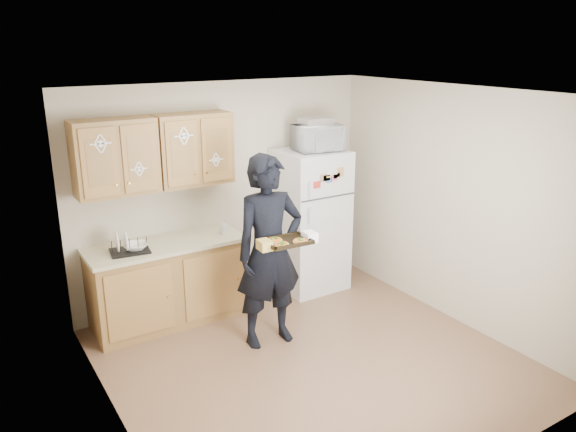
% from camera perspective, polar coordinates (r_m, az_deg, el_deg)
% --- Properties ---
extents(floor, '(3.60, 3.60, 0.00)m').
position_cam_1_polar(floor, '(5.54, 2.43, -14.42)').
color(floor, brown).
rests_on(floor, ground).
extents(ceiling, '(3.60, 3.60, 0.00)m').
position_cam_1_polar(ceiling, '(4.72, 2.83, 12.31)').
color(ceiling, white).
rests_on(ceiling, wall_back).
extents(wall_back, '(3.60, 0.04, 2.50)m').
position_cam_1_polar(wall_back, '(6.48, -6.50, 2.41)').
color(wall_back, '#BBAF98').
rests_on(wall_back, floor).
extents(wall_front, '(3.60, 0.04, 2.50)m').
position_cam_1_polar(wall_front, '(3.78, 18.61, -9.82)').
color(wall_front, '#BBAF98').
rests_on(wall_front, floor).
extents(wall_left, '(0.04, 3.60, 2.50)m').
position_cam_1_polar(wall_left, '(4.29, -17.67, -6.36)').
color(wall_left, '#BBAF98').
rests_on(wall_left, floor).
extents(wall_right, '(0.04, 3.60, 2.50)m').
position_cam_1_polar(wall_right, '(6.15, 16.53, 0.96)').
color(wall_right, '#BBAF98').
rests_on(wall_right, floor).
extents(refrigerator, '(0.75, 0.70, 1.70)m').
position_cam_1_polar(refrigerator, '(6.74, 2.28, -0.43)').
color(refrigerator, silver).
rests_on(refrigerator, floor).
extents(base_cabinet, '(1.60, 0.60, 0.86)m').
position_cam_1_polar(base_cabinet, '(6.17, -12.07, -6.78)').
color(base_cabinet, olive).
rests_on(base_cabinet, floor).
extents(countertop, '(1.64, 0.64, 0.04)m').
position_cam_1_polar(countertop, '(6.00, -12.35, -2.86)').
color(countertop, beige).
rests_on(countertop, base_cabinet).
extents(upper_cab_left, '(0.80, 0.33, 0.75)m').
position_cam_1_polar(upper_cab_left, '(5.76, -17.17, 5.71)').
color(upper_cab_left, olive).
rests_on(upper_cab_left, wall_back).
extents(upper_cab_right, '(0.80, 0.33, 0.75)m').
position_cam_1_polar(upper_cab_right, '(6.02, -9.61, 6.72)').
color(upper_cab_right, olive).
rests_on(upper_cab_right, wall_back).
extents(cereal_box, '(0.20, 0.07, 0.32)m').
position_cam_1_polar(cereal_box, '(7.44, 4.45, -4.35)').
color(cereal_box, '#DFB34E').
rests_on(cereal_box, floor).
extents(person, '(0.73, 0.51, 1.92)m').
position_cam_1_polar(person, '(5.45, -1.91, -3.65)').
color(person, black).
rests_on(person, floor).
extents(baking_tray, '(0.43, 0.33, 0.04)m').
position_cam_1_polar(baking_tray, '(5.15, -0.04, -2.64)').
color(baking_tray, black).
rests_on(baking_tray, person).
extents(pizza_front_left, '(0.14, 0.14, 0.02)m').
position_cam_1_polar(pizza_front_left, '(5.05, -0.63, -2.88)').
color(pizza_front_left, orange).
rests_on(pizza_front_left, baking_tray).
extents(pizza_front_right, '(0.14, 0.14, 0.02)m').
position_cam_1_polar(pizza_front_right, '(5.13, 1.26, -2.53)').
color(pizza_front_right, orange).
rests_on(pizza_front_right, baking_tray).
extents(pizza_back_left, '(0.14, 0.14, 0.02)m').
position_cam_1_polar(pizza_back_left, '(5.16, -1.34, -2.41)').
color(pizza_back_left, orange).
rests_on(pizza_back_left, baking_tray).
extents(microwave, '(0.57, 0.42, 0.30)m').
position_cam_1_polar(microwave, '(6.50, 3.07, 7.95)').
color(microwave, silver).
rests_on(microwave, refrigerator).
extents(foil_pan, '(0.38, 0.27, 0.08)m').
position_cam_1_polar(foil_pan, '(6.49, 2.89, 9.61)').
color(foil_pan, silver).
rests_on(foil_pan, microwave).
extents(dish_rack, '(0.41, 0.33, 0.15)m').
position_cam_1_polar(dish_rack, '(5.80, -15.81, -2.84)').
color(dish_rack, black).
rests_on(dish_rack, countertop).
extents(bowl, '(0.30, 0.30, 0.06)m').
position_cam_1_polar(bowl, '(5.82, -15.21, -2.99)').
color(bowl, white).
rests_on(bowl, dish_rack).
extents(soap_bottle, '(0.09, 0.09, 0.17)m').
position_cam_1_polar(soap_bottle, '(6.13, -6.57, -1.06)').
color(soap_bottle, silver).
rests_on(soap_bottle, countertop).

